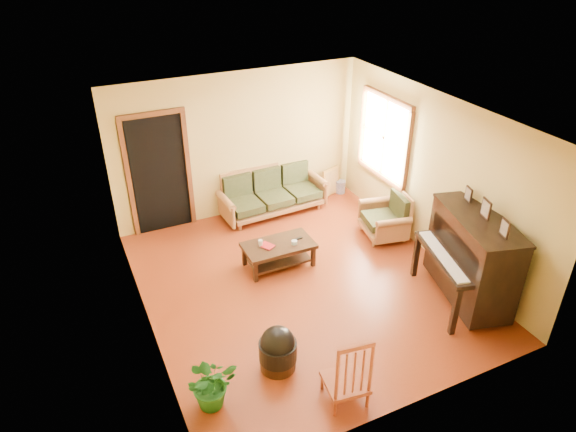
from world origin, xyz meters
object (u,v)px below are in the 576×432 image
sofa (273,192)px  red_chair (346,367)px  footstool (278,353)px  potted_plant (211,383)px  ceramic_crock (340,187)px  armchair (384,215)px  piano (471,260)px  coffee_table (279,255)px

sofa → red_chair: 4.38m
footstool → potted_plant: bearing=-168.2°
red_chair → ceramic_crock: size_ratio=3.87×
armchair → piano: piano is taller
sofa → coffee_table: sofa is taller
sofa → piano: (1.45, -3.46, 0.25)m
potted_plant → footstool: bearing=11.8°
armchair → piano: size_ratio=0.53×
armchair → footstool: bearing=-134.5°
piano → red_chair: bearing=-146.7°
red_chair → potted_plant: bearing=165.5°
piano → footstool: piano is taller
sofa → potted_plant: sofa is taller
potted_plant → armchair: bearing=29.9°
sofa → armchair: (1.36, -1.55, -0.01)m
armchair → potted_plant: bearing=-139.1°
sofa → footstool: bearing=-116.3°
coffee_table → armchair: size_ratio=1.35×
red_chair → coffee_table: bearing=89.4°
coffee_table → red_chair: size_ratio=1.12×
armchair → piano: bearing=-76.3°
coffee_table → potted_plant: potted_plant is taller
armchair → potted_plant: (-3.75, -2.15, -0.09)m
piano → red_chair: size_ratio=1.56×
coffee_table → sofa: bearing=68.8°
piano → potted_plant: piano is taller
armchair → footstool: armchair is taller
sofa → coffee_table: bearing=-114.4°
footstool → red_chair: size_ratio=0.47×
armchair → ceramic_crock: bearing=95.5°
coffee_table → piano: piano is taller
footstool → ceramic_crock: 4.77m
ceramic_crock → armchair: bearing=-95.5°
sofa → ceramic_crock: bearing=3.2°
armchair → footstool: 3.48m
armchair → potted_plant: size_ratio=1.28×
armchair → red_chair: bearing=-120.2°
piano → armchair: bearing=108.0°
armchair → piano: (0.09, -1.92, 0.27)m
ceramic_crock → potted_plant: bearing=-135.4°
ceramic_crock → red_chair: bearing=-119.9°
piano → red_chair: (-2.47, -0.80, -0.18)m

